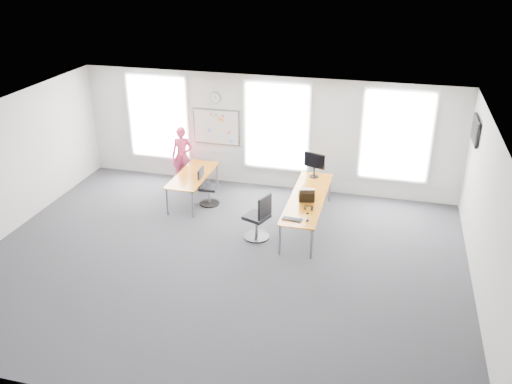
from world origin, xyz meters
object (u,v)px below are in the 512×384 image
(desk_left, at_px, (193,177))
(chair_right, at_px, (259,219))
(person, at_px, (182,156))
(monitor, at_px, (315,163))
(chair_left, at_px, (207,189))
(headphones, at_px, (309,208))
(keyboard, at_px, (292,219))
(desk_right, at_px, (308,199))

(desk_left, distance_m, chair_right, 2.57)
(desk_left, height_order, person, person)
(chair_right, height_order, monitor, monitor)
(desk_left, relative_size, chair_left, 2.07)
(monitor, bearing_deg, desk_left, -150.33)
(person, bearing_deg, monitor, -11.51)
(headphones, distance_m, monitor, 1.87)
(person, distance_m, monitor, 3.67)
(chair_right, bearing_deg, keyboard, 89.19)
(desk_right, xyz_separation_m, desk_left, (-3.03, 0.61, -0.02))
(desk_left, relative_size, chair_right, 1.83)
(desk_left, relative_size, keyboard, 4.62)
(desk_right, height_order, chair_left, chair_left)
(desk_left, xyz_separation_m, keyboard, (2.89, -1.79, 0.08))
(monitor, bearing_deg, person, -167.39)
(desk_left, distance_m, person, 1.18)
(keyboard, relative_size, headphones, 2.18)
(chair_right, xyz_separation_m, keyboard, (0.80, -0.30, 0.26))
(desk_right, bearing_deg, chair_right, -136.81)
(chair_left, bearing_deg, person, 41.43)
(desk_right, height_order, person, person)
(desk_right, bearing_deg, chair_left, 169.40)
(chair_left, height_order, keyboard, chair_left)
(monitor, bearing_deg, desk_right, -69.10)
(desk_left, bearing_deg, keyboard, -31.69)
(chair_right, bearing_deg, desk_right, 153.23)
(chair_left, height_order, monitor, monitor)
(desk_right, xyz_separation_m, person, (-3.69, 1.57, 0.12))
(desk_right, distance_m, headphones, 0.67)
(chair_left, distance_m, monitor, 2.76)
(person, bearing_deg, chair_left, -50.97)
(headphones, bearing_deg, chair_left, 142.02)
(chair_left, bearing_deg, monitor, -77.92)
(desk_left, distance_m, keyboard, 3.40)
(desk_left, relative_size, monitor, 3.10)
(keyboard, bearing_deg, chair_left, 156.56)
(monitor, bearing_deg, keyboard, -73.40)
(headphones, bearing_deg, chair_right, 176.68)
(chair_left, bearing_deg, keyboard, -126.87)
(chair_left, xyz_separation_m, monitor, (2.58, 0.70, 0.69))
(chair_right, distance_m, keyboard, 0.90)
(desk_right, bearing_deg, keyboard, -96.39)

